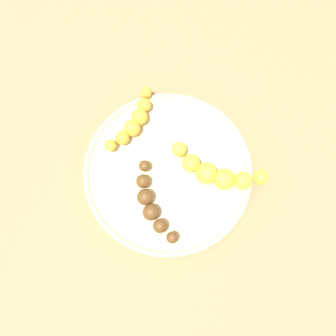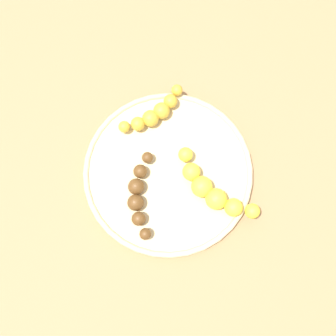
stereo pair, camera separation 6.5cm
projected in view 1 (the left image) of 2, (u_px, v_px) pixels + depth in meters
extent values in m
plane|color=#936D47|center=(168.00, 173.00, 0.69)|extent=(2.40, 2.40, 0.00)
cylinder|color=#D1B784|center=(168.00, 172.00, 0.68)|extent=(0.30, 0.30, 0.02)
torus|color=#D1B784|center=(168.00, 171.00, 0.67)|extent=(0.30, 0.30, 0.01)
sphere|color=#593819|center=(144.00, 166.00, 0.65)|extent=(0.02, 0.02, 0.02)
sphere|color=#593819|center=(143.00, 181.00, 0.65)|extent=(0.02, 0.02, 0.02)
sphere|color=#593819|center=(145.00, 197.00, 0.64)|extent=(0.03, 0.03, 0.03)
sphere|color=#593819|center=(151.00, 212.00, 0.63)|extent=(0.03, 0.03, 0.03)
sphere|color=#593819|center=(160.00, 226.00, 0.63)|extent=(0.02, 0.02, 0.02)
sphere|color=#593819|center=(172.00, 238.00, 0.62)|extent=(0.02, 0.02, 0.02)
sphere|color=yellow|center=(179.00, 149.00, 0.66)|extent=(0.03, 0.03, 0.03)
sphere|color=yellow|center=(191.00, 163.00, 0.65)|extent=(0.03, 0.03, 0.03)
sphere|color=yellow|center=(206.00, 173.00, 0.65)|extent=(0.04, 0.04, 0.04)
sphere|color=yellow|center=(224.00, 179.00, 0.64)|extent=(0.04, 0.04, 0.04)
sphere|color=yellow|center=(243.00, 181.00, 0.64)|extent=(0.03, 0.03, 0.03)
sphere|color=yellow|center=(261.00, 177.00, 0.64)|extent=(0.03, 0.03, 0.03)
sphere|color=gold|center=(110.00, 145.00, 0.66)|extent=(0.02, 0.02, 0.02)
sphere|color=gold|center=(122.00, 138.00, 0.67)|extent=(0.03, 0.03, 0.03)
sphere|color=gold|center=(132.00, 128.00, 0.67)|extent=(0.03, 0.03, 0.03)
sphere|color=gold|center=(139.00, 117.00, 0.68)|extent=(0.03, 0.03, 0.03)
sphere|color=gold|center=(144.00, 105.00, 0.68)|extent=(0.03, 0.03, 0.03)
sphere|color=gold|center=(146.00, 93.00, 0.69)|extent=(0.02, 0.02, 0.02)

